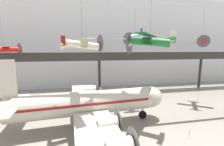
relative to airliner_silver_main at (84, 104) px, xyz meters
The scene contains 9 objects.
hangar_back_wall 26.69m from the airliner_silver_main, 80.51° to the left, with size 140.00×3.00×25.53m.
mezzanine_walkway 17.86m from the airliner_silver_main, 75.97° to the left, with size 110.00×3.20×10.57m.
airliner_silver_main is the anchor object (origin of this frame).
suspended_plane_cream_biplane 8.52m from the airliner_silver_main, 83.13° to the right, with size 5.52×6.58×8.20m.
suspended_plane_green_biplane 12.96m from the airliner_silver_main, ahead, with size 6.76×7.26×8.58m.
suspended_plane_red_highwing 21.81m from the airliner_silver_main, 140.26° to the left, with size 6.52×6.77×9.30m.
suspended_plane_silver_racer 26.48m from the airliner_silver_main, 14.46° to the left, with size 5.93×5.44×7.53m.
suspended_plane_white_twin 17.24m from the airliner_silver_main, 39.84° to the left, with size 8.42×6.87×7.20m.
stanchion_barrier 14.86m from the airliner_silver_main, 21.83° to the right, with size 0.36×0.36×1.08m.
Camera 1 is at (-3.91, -12.80, 11.43)m, focal length 24.00 mm.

